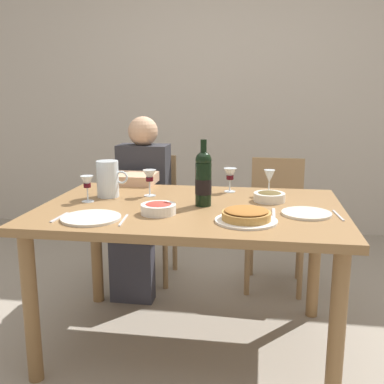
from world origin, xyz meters
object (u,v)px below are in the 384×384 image
Objects in this scene: wine_bottle at (203,179)px; dining_table at (191,224)px; diner_left at (140,200)px; water_pitcher at (108,181)px; wine_glass_left_diner at (87,183)px; dinner_plate_left_setting at (91,218)px; dinner_plate_right_setting at (306,213)px; chair_right at (276,214)px; wine_glass_spare at (269,178)px; chair_left at (149,208)px; olive_bowl at (269,196)px; salad_bowl at (158,208)px; wine_glass_right_diner at (150,177)px; wine_glass_centre at (230,175)px; baked_tart at (246,216)px.

dining_table is at bearing -165.29° from wine_bottle.
water_pitcher is at bearing 87.34° from diner_left.
wine_glass_left_diner reaches higher than dinner_plate_left_setting.
chair_right reaches higher than dinner_plate_right_setting.
wine_glass_left_diner is at bearing -116.79° from water_pitcher.
dining_table is 6.50× the size of dinner_plate_right_setting.
wine_glass_spare is 1.02m from dinner_plate_left_setting.
dining_table is 1.72× the size of chair_left.
dinner_plate_left_setting is at bearing -149.58° from olive_bowl.
salad_bowl is at bearing 110.78° from diner_left.
diner_left is (0.03, 0.55, -0.23)m from water_pitcher.
wine_glass_left_diner is (-0.93, -0.15, 0.07)m from olive_bowl.
wine_glass_right_diner is (-0.26, 0.19, 0.20)m from dining_table.
wine_glass_left_diner is 0.79m from wine_glass_centre.
dinner_plate_right_setting is (1.10, -0.09, -0.09)m from wine_glass_left_diner.
dinner_plate_right_setting is (0.17, -0.40, -0.09)m from wine_glass_spare.
water_pitcher is 0.46m from dinner_plate_left_setting.
wine_bottle reaches higher than wine_glass_centre.
diner_left is at bearing 16.06° from chair_right.
wine_glass_centre reaches higher than chair_right.
wine_glass_spare is at bearing 43.62° from salad_bowl.
wine_bottle is at bearing 45.26° from salad_bowl.
dinner_plate_left_setting is at bearing -153.89° from salad_bowl.
wine_glass_centre is (-0.12, 0.60, 0.07)m from baked_tart.
dinner_plate_left_setting is 0.31× the size of chair_left.
wine_glass_centre is at bearing 64.86° from dining_table.
wine_bottle is 0.29× the size of diner_left.
salad_bowl is at bearing 106.57° from chair_left.
baked_tart reaches higher than olive_bowl.
wine_glass_centre is (0.43, 0.17, -0.01)m from wine_glass_right_diner.
salad_bowl reaches higher than dinner_plate_left_setting.
wine_glass_spare is at bearing 86.27° from chair_right.
chair_left is at bearing 137.78° from wine_glass_centre.
diner_left reaches higher than olive_bowl.
dining_table is 5.60× the size of dinner_plate_left_setting.
salad_bowl is at bearing -134.74° from wine_bottle.
dining_table is at bearing -158.04° from olive_bowl.
wine_glass_spare is at bearing 42.64° from wine_bottle.
dinner_plate_right_setting reaches higher than dining_table.
wine_bottle reaches higher than dinner_plate_left_setting.
wine_bottle is 0.36m from wine_glass_centre.
dinner_plate_left_setting is (-0.79, -0.63, -0.09)m from wine_glass_spare.
olive_bowl is 1.17× the size of wine_glass_spare.
dining_table is at bearing 171.43° from dinner_plate_right_setting.
wine_glass_spare is at bearing 11.74° from water_pitcher.
baked_tart is at bearing 5.36° from dinner_plate_left_setting.
chair_left is (-1.01, 1.00, -0.27)m from dinner_plate_right_setting.
dinner_plate_left_setting reaches higher than dining_table.
dinner_plate_right_setting is (0.82, -0.27, -0.10)m from wine_glass_right_diner.
chair_left is (0.09, 0.91, -0.36)m from wine_glass_left_diner.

